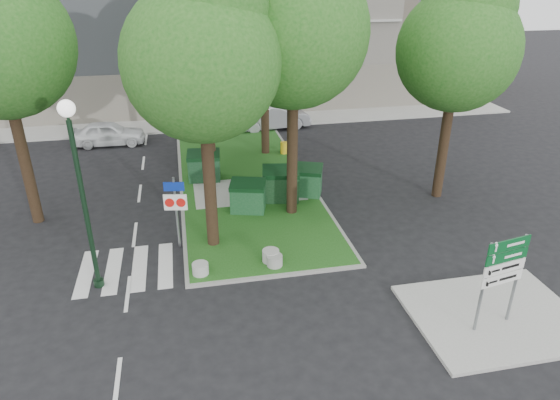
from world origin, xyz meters
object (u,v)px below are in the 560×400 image
object	(u,v)px
dumpster_d	(305,180)
traffic_sign_pole	(176,203)
bollard_right	(275,260)
dumpster_b	(248,196)
tree_median_near_right	(296,17)
tree_street_right	(461,38)
dumpster_c	(281,184)
street_lamp	(79,176)
tree_median_near_left	(203,47)
tree_median_mid	(206,33)
directional_sign	(503,269)
car_silver	(272,117)
litter_bin	(284,148)
dumpster_a	(204,166)
bollard_mid	(271,256)
bollard_left	(200,269)
car_white	(108,133)

from	to	relation	value
dumpster_d	traffic_sign_pole	bearing A→B (deg)	-127.89
bollard_right	traffic_sign_pole	distance (m)	4.20
dumpster_b	tree_median_near_right	bearing A→B (deg)	3.00
bollard_right	tree_street_right	bearing A→B (deg)	27.90
dumpster_c	street_lamp	world-z (taller)	street_lamp
tree_median_near_left	tree_median_mid	bearing A→B (deg)	85.60
tree_median_near_left	street_lamp	size ratio (longest dim) A/B	1.68
tree_median_mid	directional_sign	world-z (taller)	tree_median_mid
tree_median_mid	car_silver	xyz separation A→B (m)	(4.41, 7.64, -6.19)
litter_bin	car_silver	xyz separation A→B (m)	(0.33, 5.04, 0.35)
dumpster_a	street_lamp	size ratio (longest dim) A/B	0.27
tree_median_near_left	dumpster_c	distance (m)	7.93
dumpster_b	dumpster_c	size ratio (longest dim) A/B	0.94
bollard_mid	dumpster_c	bearing A→B (deg)	74.37
dumpster_c	directional_sign	size ratio (longest dim) A/B	0.62
bollard_mid	bollard_left	bearing A→B (deg)	-172.89
tree_median_near_left	street_lamp	world-z (taller)	tree_median_near_left
dumpster_a	car_white	distance (m)	8.48
tree_street_right	dumpster_d	size ratio (longest dim) A/B	5.63
directional_sign	dumpster_d	bearing A→B (deg)	96.61
tree_median_mid	dumpster_d	distance (m)	7.88
dumpster_a	traffic_sign_pole	bearing A→B (deg)	-96.72
dumpster_b	bollard_right	xyz separation A→B (m)	(0.28, -4.48, -0.45)
tree_median_mid	bollard_mid	xyz separation A→B (m)	(1.31, -8.25, -6.64)
tree_median_near_left	dumpster_b	world-z (taller)	tree_median_near_left
tree_street_right	bollard_left	bearing A→B (deg)	-157.83
street_lamp	traffic_sign_pole	distance (m)	3.99
dumpster_d	street_lamp	distance (m)	10.56
tree_street_right	litter_bin	xyz separation A→B (m)	(-5.91, 6.59, -6.54)
tree_median_mid	bollard_left	world-z (taller)	tree_median_mid
street_lamp	car_white	world-z (taller)	street_lamp
bollard_left	litter_bin	size ratio (longest dim) A/B	0.85
dumpster_a	dumpster_d	size ratio (longest dim) A/B	0.93
tree_median_near_left	tree_street_right	xyz separation A→B (m)	(10.50, 2.50, -0.33)
tree_median_near_right	dumpster_d	bearing A→B (deg)	59.87
tree_median_near_right	dumpster_a	bearing A→B (deg)	129.61
litter_bin	directional_sign	distance (m)	15.89
dumpster_a	litter_bin	bearing A→B (deg)	38.11
tree_median_near_right	dumpster_b	bearing A→B (deg)	167.32
tree_street_right	bollard_left	size ratio (longest dim) A/B	18.07
bollard_right	traffic_sign_pole	bearing A→B (deg)	145.90
bollard_left	traffic_sign_pole	xyz separation A→B (m)	(-0.66, 2.20, 1.51)
bollard_left	bollard_right	bearing A→B (deg)	0.00
dumpster_c	dumpster_a	bearing A→B (deg)	147.39
litter_bin	car_silver	world-z (taller)	car_silver
street_lamp	traffic_sign_pole	bearing A→B (deg)	37.21
litter_bin	tree_median_near_right	bearing A→B (deg)	-98.70
bollard_left	car_white	distance (m)	15.65
tree_median_near_right	dumpster_b	xyz separation A→B (m)	(-1.89, 0.42, -7.21)
street_lamp	car_white	bearing A→B (deg)	94.22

